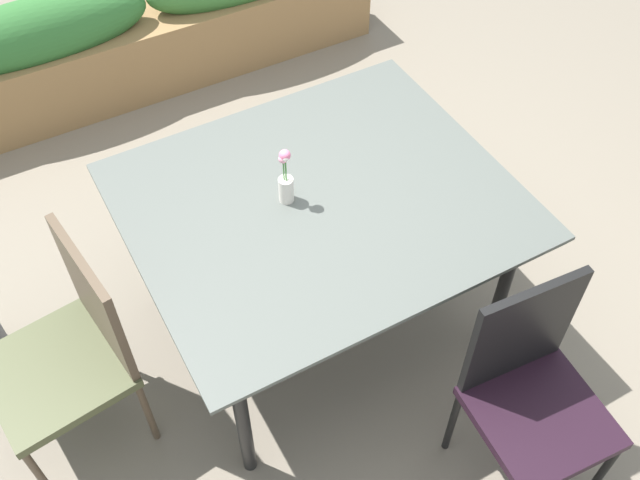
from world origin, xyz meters
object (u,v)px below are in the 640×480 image
flower_vase (286,178)px  chair_end_left (72,347)px  chair_near_right (532,387)px  planter_box (154,30)px  dining_table (320,210)px

flower_vase → chair_end_left: bearing=-177.0°
chair_near_right → planter_box: (-0.31, 2.88, -0.16)m
planter_box → chair_near_right: bearing=-83.9°
chair_end_left → planter_box: 2.21m
dining_table → flower_vase: size_ratio=5.86×
flower_vase → planter_box: bearing=86.3°
dining_table → flower_vase: bearing=151.7°
chair_near_right → flower_vase: size_ratio=3.85×
chair_near_right → chair_end_left: (-1.32, 0.91, 0.00)m
chair_end_left → planter_box: chair_end_left is taller
planter_box → dining_table: bearing=-90.4°
chair_end_left → planter_box: (1.01, 1.96, -0.16)m
dining_table → chair_end_left: (-1.00, 0.01, -0.20)m
dining_table → chair_near_right: size_ratio=1.52×
flower_vase → planter_box: (0.12, 1.91, -0.53)m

